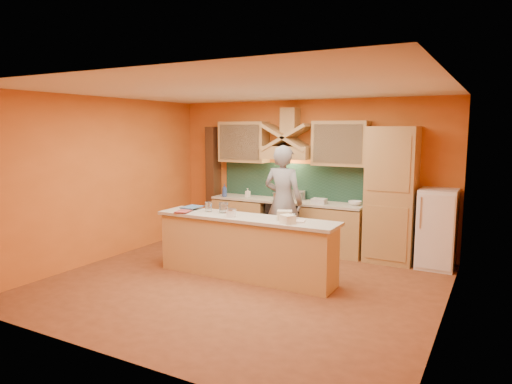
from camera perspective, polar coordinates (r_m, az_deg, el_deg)
The scene contains 36 objects.
floor at distance 6.85m, azimuth -1.82°, elevation -11.35°, with size 5.50×5.00×0.01m, color brown.
ceiling at distance 6.49m, azimuth -1.93°, elevation 12.67°, with size 5.50×5.00×0.01m, color white.
wall_back at distance 8.76m, azimuth 6.43°, elevation 2.22°, with size 5.50×0.02×2.80m, color orange.
wall_front at distance 4.58m, azimuth -17.93°, elevation -3.31°, with size 5.50×0.02×2.80m, color orange.
wall_left at distance 8.26m, azimuth -18.58°, elevation 1.51°, with size 0.02×5.00×2.80m, color orange.
wall_right at distance 5.67m, azimuth 22.87°, elevation -1.45°, with size 0.02×5.00×2.80m, color orange.
base_cabinet_left at distance 9.18m, azimuth -1.63°, elevation -3.59°, with size 1.10×0.60×0.86m, color tan.
base_cabinet_right at distance 8.41m, azimuth 9.67°, elevation -4.77°, with size 1.10×0.60×0.86m, color tan.
counter_top at distance 8.67m, azimuth 3.79°, elevation -1.14°, with size 3.00×0.62×0.04m, color beige.
stove at distance 8.75m, azimuth 3.77°, elevation -4.05°, with size 0.60×0.58×0.90m, color black.
backsplash at distance 8.88m, azimuth 4.59°, elevation 1.35°, with size 3.00×0.03×0.70m, color #1A392E.
range_hood at distance 8.62m, azimuth 3.99°, elevation 4.96°, with size 0.92×0.50×0.24m, color tan.
hood_chimney at distance 8.70m, azimuth 4.30°, elevation 8.80°, with size 0.30×0.30×0.50m, color tan.
upper_cabinet_left at distance 9.14m, azimuth -1.55°, elevation 6.27°, with size 1.00×0.35×0.80m, color tan.
upper_cabinet_right at distance 8.32m, azimuth 10.53°, elevation 5.98°, with size 1.00×0.35×0.80m, color tan.
pantry_column at distance 8.03m, azimuth 16.56°, elevation -0.38°, with size 0.80×0.60×2.30m, color tan.
fridge at distance 7.99m, azimuth 21.69°, elevation -4.28°, with size 0.58×0.60×1.30m, color white.
trim_column_left at distance 9.62m, azimuth -5.33°, elevation 1.24°, with size 0.20×0.30×2.30m, color #472816.
island_body at distance 7.02m, azimuth -1.30°, elevation -7.12°, with size 2.80×0.55×0.88m, color #DAB36F.
island_top at distance 6.91m, azimuth -1.31°, elevation -3.28°, with size 2.90×0.62×0.05m, color beige.
person at distance 8.01m, azimuth 3.41°, elevation -1.22°, with size 0.72×0.47×1.98m, color gray.
pot_large at distance 8.60m, azimuth 2.91°, elevation -0.72°, with size 0.23×0.23×0.14m, color #B8B7BF.
pot_small at distance 8.71m, azimuth 5.30°, elevation -0.65°, with size 0.18×0.18×0.14m, color silver.
soap_bottle_a at distance 9.05m, azimuth -1.04°, elevation -0.07°, with size 0.08×0.08×0.17m, color white.
soap_bottle_b at distance 9.06m, azimuth -3.96°, elevation 0.21°, with size 0.10×0.10×0.26m, color #304685.
bowl_back at distance 8.24m, azimuth 12.27°, elevation -1.37°, with size 0.24×0.24×0.07m, color white.
dish_rack at distance 8.32m, azimuth 7.89°, elevation -1.12°, with size 0.26×0.20×0.09m, color silver.
book_lower at distance 7.37m, azimuth -9.81°, elevation -2.38°, with size 0.21×0.28×0.03m, color #AB403D.
book_upper at distance 7.65m, azimuth -8.80°, elevation -1.82°, with size 0.25×0.34×0.03m, color #426792.
jar_large at distance 7.22m, azimuth -4.07°, elevation -1.97°, with size 0.14×0.14×0.16m, color silver.
jar_small at distance 7.34m, azimuth -5.97°, elevation -1.85°, with size 0.11×0.11×0.15m, color silver.
kitchen_scale at distance 6.88m, azimuth -3.10°, elevation -2.68°, with size 0.13×0.13×0.11m, color white.
mixing_bowl at distance 6.76m, azimuth 3.84°, elevation -3.04°, with size 0.27×0.27×0.07m, color silver.
cloth at distance 6.56m, azimuth 4.95°, elevation -3.61°, with size 0.27×0.20×0.02m, color beige.
grocery_bag_a at distance 6.64m, azimuth 3.59°, elevation -2.92°, with size 0.21×0.17×0.14m, color beige.
grocery_bag_b at distance 6.41m, azimuth 3.98°, elevation -3.41°, with size 0.20×0.15×0.12m, color beige.
Camera 1 is at (3.28, -5.58, 2.26)m, focal length 32.00 mm.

